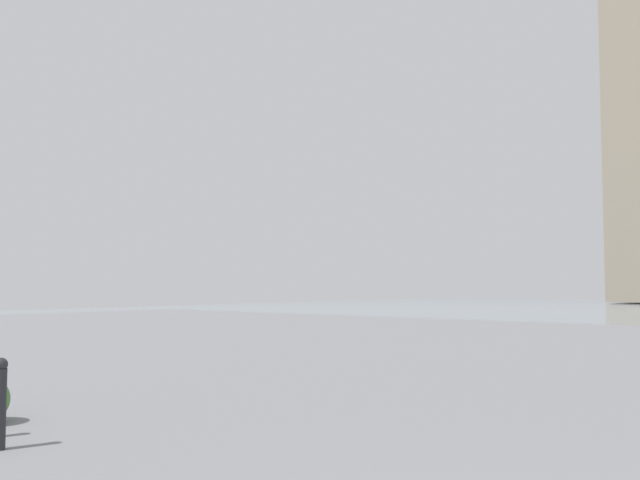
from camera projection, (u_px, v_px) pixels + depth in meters
name	position (u px, v px, depth m)	size (l,w,h in m)	color
bollard_near	(0.00, 402.00, 6.68)	(0.13, 0.13, 0.87)	#232328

